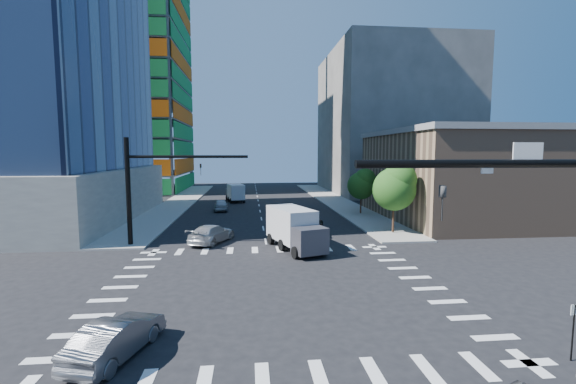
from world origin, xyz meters
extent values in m
plane|color=black|center=(0.00, 0.00, 0.00)|extent=(160.00, 160.00, 0.00)
cube|color=silver|center=(0.00, 0.00, 0.01)|extent=(20.00, 20.00, 0.01)
cube|color=#9B9992|center=(12.50, 40.00, 0.07)|extent=(5.00, 60.00, 0.15)
cube|color=#9B9992|center=(-12.50, 40.00, 0.07)|extent=(5.00, 60.00, 0.15)
cube|color=#18883A|center=(-14.90, 62.00, 24.50)|extent=(0.12, 24.00, 49.00)
cube|color=#CC560C|center=(-27.50, 49.40, 24.50)|extent=(24.00, 0.12, 49.00)
cube|color=#947156|center=(25.00, 22.00, 5.00)|extent=(20.00, 22.00, 10.00)
cube|color=gray|center=(25.00, 22.00, 10.30)|extent=(20.50, 22.50, 0.60)
cube|color=#5A5651|center=(27.00, 55.00, 14.00)|extent=(24.00, 30.00, 28.00)
cylinder|color=black|center=(6.50, -11.50, 7.55)|extent=(10.00, 0.24, 0.24)
imported|color=black|center=(4.00, -11.50, 6.45)|extent=(0.16, 0.20, 1.00)
cube|color=white|center=(6.50, -11.50, 7.90)|extent=(0.90, 0.04, 0.50)
cylinder|color=black|center=(-11.50, 11.50, 4.65)|extent=(0.40, 0.40, 9.00)
cylinder|color=black|center=(-6.50, 11.50, 7.55)|extent=(10.00, 0.24, 0.24)
imported|color=black|center=(-5.50, 11.50, 6.45)|extent=(0.16, 0.20, 1.00)
cylinder|color=#382316|center=(12.50, 14.00, 1.29)|extent=(0.20, 0.20, 2.27)
sphere|color=#1D4512|center=(12.50, 14.00, 4.38)|extent=(4.16, 4.16, 4.16)
sphere|color=#347226|center=(12.90, 13.70, 5.35)|extent=(3.25, 3.25, 3.25)
cylinder|color=#382316|center=(12.80, 26.00, 1.11)|extent=(0.20, 0.20, 1.92)
sphere|color=#1D4512|center=(12.80, 26.00, 3.72)|extent=(3.52, 3.52, 3.52)
sphere|color=#347226|center=(13.20, 25.70, 4.55)|extent=(2.75, 2.75, 2.75)
cylinder|color=black|center=(10.70, -9.00, 1.10)|extent=(0.06, 0.06, 2.20)
cube|color=silver|center=(10.70, -9.00, 2.00)|extent=(0.30, 0.03, 0.40)
imported|color=black|center=(4.42, 14.36, 0.74)|extent=(3.41, 5.72, 1.49)
imported|color=#B6B6B6|center=(-4.75, 12.08, 0.79)|extent=(4.29, 5.89, 1.58)
imported|color=#AAADB1|center=(-5.28, 31.04, 0.78)|extent=(2.08, 4.65, 1.55)
imported|color=#57585D|center=(-6.55, -6.95, 0.76)|extent=(2.93, 4.88, 1.52)
cube|color=silver|center=(2.36, 8.72, 1.97)|extent=(3.97, 5.69, 2.69)
cube|color=#403F47|center=(2.36, 8.72, 1.29)|extent=(2.84, 2.51, 1.97)
cube|color=silver|center=(-3.77, 41.02, 1.70)|extent=(3.03, 4.82, 2.33)
cube|color=#403F47|center=(-3.77, 41.02, 1.12)|extent=(2.35, 2.00, 1.70)
camera|label=1|loc=(-1.38, -21.73, 7.85)|focal=24.00mm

